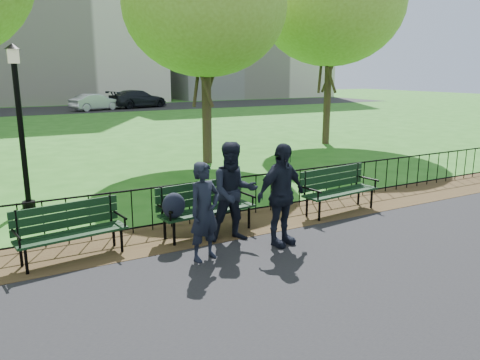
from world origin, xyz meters
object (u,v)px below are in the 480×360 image
person_right (281,195)px  sedan_silver (95,102)px  park_bench_left_a (70,225)px  tree_near_e (205,6)px  person_mid (234,192)px  park_bench_right_a (337,185)px  lamppost (20,121)px  tree_mid_e (331,3)px  sedan_dark (138,99)px  park_bench_main (192,204)px  person_left (205,212)px

person_right → sedan_silver: size_ratio=0.46×
park_bench_left_a → sedan_silver: size_ratio=0.45×
tree_near_e → person_mid: tree_near_e is taller
park_bench_right_a → lamppost: bearing=142.5°
park_bench_left_a → tree_mid_e: bearing=26.3°
person_mid → person_right: size_ratio=1.00×
tree_near_e → person_right: bearing=-105.7°
tree_mid_e → sedan_silver: (-4.93, 23.41, -5.21)m
park_bench_left_a → tree_near_e: bearing=41.9°
lamppost → person_right: (3.81, -4.83, -1.07)m
sedan_silver → person_mid: bearing=151.4°
park_bench_left_a → sedan_silver: 32.43m
park_bench_left_a → tree_mid_e: size_ratio=0.22×
lamppost → sedan_dark: size_ratio=0.70×
lamppost → sedan_silver: bearing=74.8°
tree_mid_e → park_bench_main: bearing=-140.2°
lamppost → sedan_dark: 31.41m
tree_mid_e → sedan_dark: bearing=92.3°
lamppost → person_right: lamppost is taller
park_bench_left_a → tree_mid_e: (12.16, 8.20, 5.31)m
lamppost → person_mid: lamppost is taller
park_bench_right_a → person_mid: (-2.92, -0.54, 0.32)m
sedan_silver → park_bench_left_a: bearing=146.3°
tree_mid_e → lamppost: bearing=-159.9°
person_right → lamppost: bearing=116.9°
park_bench_main → tree_near_e: size_ratio=0.27×
park_bench_main → tree_mid_e: 13.95m
park_bench_main → park_bench_left_a: 2.22m
sedan_silver → sedan_dark: sedan_dark is taller
person_right → sedan_dark: 34.88m
park_bench_right_a → person_mid: 2.99m
person_mid → sedan_dark: person_mid is taller
lamppost → person_left: bearing=-64.2°
person_mid → person_right: 0.88m
tree_mid_e → person_right: size_ratio=4.53×
lamppost → sedan_silver: 29.03m
person_left → sedan_dark: 35.21m
park_bench_right_a → person_right: size_ratio=1.05×
person_left → tree_near_e: bearing=49.1°
person_left → sedan_silver: (5.26, 32.79, -0.16)m
park_bench_main → sedan_silver: sedan_silver is taller
park_bench_right_a → sedan_silver: size_ratio=0.48×
person_right → park_bench_main: bearing=126.4°
park_bench_right_a → sedan_dark: size_ratio=0.37×
person_mid → person_right: (0.65, -0.59, 0.00)m
park_bench_left_a → person_left: 2.30m
tree_near_e → lamppost: bearing=-153.2°
park_bench_main → lamppost: bearing=118.8°
park_bench_main → person_left: size_ratio=1.19×
park_bench_left_a → person_right: 3.69m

